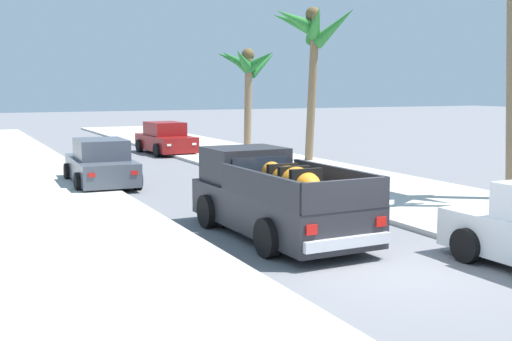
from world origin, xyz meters
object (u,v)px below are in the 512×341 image
Objects in this scene: pickup_truck at (274,198)px; car_left_mid at (101,164)px; palm_tree_right_mid at (314,35)px; car_left_near at (165,139)px; palm_tree_right_fore at (247,67)px.

car_left_mid is at bearing 101.93° from pickup_truck.
palm_tree_right_mid is at bearing 55.89° from pickup_truck.
palm_tree_right_mid is at bearing 14.83° from car_left_mid.
palm_tree_right_mid is (4.43, -6.55, 4.67)m from car_left_near.
car_left_mid is 0.66× the size of palm_tree_right_mid.
car_left_mid is at bearing -165.17° from palm_tree_right_mid.
palm_tree_right_fore reaches higher than car_left_mid.
car_left_mid is 12.85m from palm_tree_right_fore.
pickup_truck is at bearing -78.07° from car_left_mid.
car_left_mid is (-5.06, -9.06, 0.00)m from car_left_near.
car_left_near is at bearing 79.80° from pickup_truck.
car_left_near is 1.00× the size of car_left_mid.
pickup_truck reaches higher than car_left_near.
pickup_truck is 1.22× the size of car_left_mid.
car_left_near is 0.83× the size of palm_tree_right_fore.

